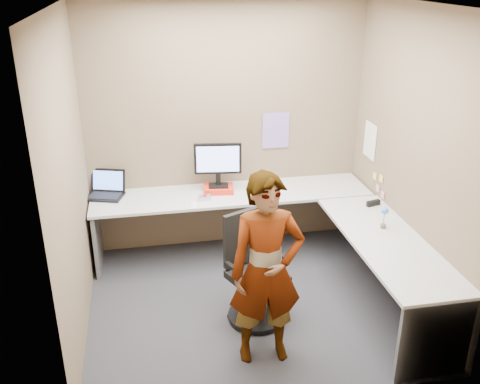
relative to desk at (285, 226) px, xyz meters
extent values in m
plane|color=#29292E|center=(-0.44, -0.39, -0.59)|extent=(3.00, 3.00, 0.00)
plane|color=brown|center=(-0.44, 0.91, 0.76)|extent=(3.00, 0.00, 3.00)
plane|color=brown|center=(1.06, -0.39, 0.76)|extent=(0.00, 2.70, 2.70)
plane|color=brown|center=(-1.94, -0.39, 0.76)|extent=(0.00, 2.70, 2.70)
plane|color=white|center=(-0.44, -0.39, 2.11)|extent=(3.00, 3.00, 0.00)
cube|color=#AEAEAE|center=(-0.44, 0.59, 0.13)|extent=(2.96, 0.65, 0.03)
cube|color=#AEAEAE|center=(0.74, -0.71, 0.13)|extent=(0.65, 1.91, 0.03)
cube|color=#59595B|center=(-1.88, 0.59, -0.24)|extent=(0.04, 0.60, 0.70)
cube|color=#59595B|center=(1.00, 0.59, -0.24)|extent=(0.04, 0.60, 0.70)
cube|color=#59595B|center=(0.74, -1.63, -0.24)|extent=(0.60, 0.04, 0.70)
cube|color=red|center=(-0.57, 0.65, 0.17)|extent=(0.34, 0.27, 0.06)
cube|color=black|center=(-0.57, 0.65, 0.21)|extent=(0.22, 0.17, 0.02)
cube|color=black|center=(-0.57, 0.67, 0.28)|extent=(0.06, 0.05, 0.12)
cube|color=black|center=(-0.57, 0.67, 0.51)|extent=(0.50, 0.10, 0.33)
cube|color=#889FEB|center=(-0.57, 0.65, 0.51)|extent=(0.44, 0.06, 0.28)
cube|color=black|center=(-1.76, 0.72, 0.15)|extent=(0.43, 0.37, 0.02)
cube|color=black|center=(-1.72, 0.85, 0.28)|extent=(0.37, 0.18, 0.24)
cube|color=#4673E0|center=(-1.72, 0.85, 0.28)|extent=(0.32, 0.15, 0.19)
cube|color=#B7B7BC|center=(-0.74, 0.46, 0.16)|extent=(0.12, 0.08, 0.04)
sphere|color=red|center=(-0.74, 0.45, 0.19)|extent=(0.04, 0.04, 0.04)
cone|color=white|center=(-0.88, 0.36, 0.17)|extent=(0.10, 0.10, 0.06)
cube|color=black|center=(0.92, 0.00, 0.17)|extent=(0.16, 0.08, 0.05)
cylinder|color=brown|center=(0.80, -0.49, 0.16)|extent=(0.05, 0.05, 0.04)
cylinder|color=#338C3F|center=(0.80, -0.49, 0.25)|extent=(0.01, 0.01, 0.14)
sphere|color=#467EF7|center=(0.80, -0.49, 0.32)|extent=(0.07, 0.07, 0.07)
cube|color=#846BB7|center=(0.11, 0.90, 0.71)|extent=(0.30, 0.01, 0.40)
cube|color=white|center=(1.05, 0.51, 0.66)|extent=(0.01, 0.28, 0.38)
cube|color=#F2E059|center=(1.05, 0.16, 0.36)|extent=(0.01, 0.07, 0.07)
cube|color=pink|center=(1.05, 0.21, 0.23)|extent=(0.01, 0.07, 0.07)
cube|color=pink|center=(1.05, 0.09, 0.21)|extent=(0.01, 0.07, 0.07)
cube|color=#F2E059|center=(1.05, 0.31, 0.33)|extent=(0.01, 0.07, 0.07)
cylinder|color=black|center=(-0.43, -0.64, -0.55)|extent=(0.53, 0.53, 0.04)
cylinder|color=black|center=(-0.43, -0.64, -0.34)|extent=(0.06, 0.06, 0.38)
cube|color=black|center=(-0.43, -0.64, -0.15)|extent=(0.57, 0.57, 0.07)
cube|color=black|center=(-0.51, -0.46, 0.16)|extent=(0.40, 0.22, 0.52)
cube|color=black|center=(-0.64, -0.74, 0.01)|extent=(0.15, 0.27, 0.03)
cube|color=black|center=(-0.21, -0.55, 0.01)|extent=(0.15, 0.27, 0.03)
imported|color=#999399|center=(-0.46, -1.12, 0.21)|extent=(0.59, 0.40, 1.60)
camera|label=1|loc=(-1.33, -4.58, 2.40)|focal=40.00mm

